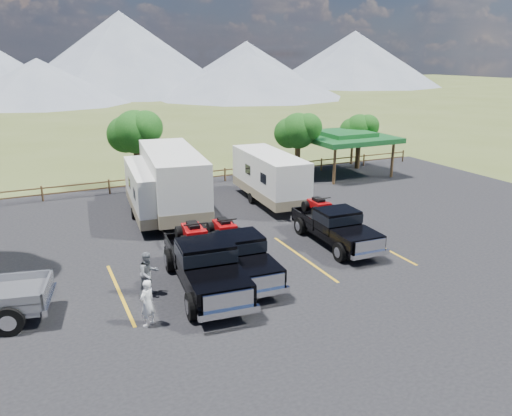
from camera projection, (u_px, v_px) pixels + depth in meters
name	position (u px, v px, depth m)	size (l,w,h in m)	color
ground	(311.00, 308.00, 17.79)	(320.00, 320.00, 0.00)	#4A5624
asphalt_lot	(273.00, 275.00, 20.38)	(44.00, 34.00, 0.04)	black
stall_lines	(263.00, 266.00, 21.24)	(12.12, 5.50, 0.01)	#C59417
tree_ne_a	(298.00, 131.00, 35.12)	(3.11, 2.92, 4.76)	black
tree_ne_b	(359.00, 129.00, 38.50)	(2.77, 2.59, 4.27)	black
tree_north	(135.00, 132.00, 32.32)	(3.46, 3.24, 5.25)	black
rail_fence	(198.00, 176.00, 34.44)	(36.12, 0.12, 1.00)	brown
pavilion	(345.00, 137.00, 36.93)	(6.20, 6.20, 3.22)	brown
mountain_range	(19.00, 58.00, 104.20)	(209.00, 71.00, 20.00)	slate
rig_left	(204.00, 262.00, 19.01)	(2.78, 6.70, 2.18)	black
rig_center	(236.00, 252.00, 20.18)	(2.40, 6.08, 1.99)	black
rig_right	(334.00, 225.00, 23.52)	(2.24, 5.89, 1.94)	black
trailer_left	(152.00, 192.00, 26.96)	(2.79, 8.37, 2.89)	white
trailer_center	(173.00, 182.00, 27.53)	(3.70, 10.47, 3.62)	white
trailer_right	(269.00, 177.00, 29.79)	(2.66, 8.70, 3.02)	white
person_a	(147.00, 303.00, 16.36)	(0.60, 0.39, 1.64)	white
person_b	(149.00, 274.00, 18.48)	(0.82, 0.64, 1.69)	slate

